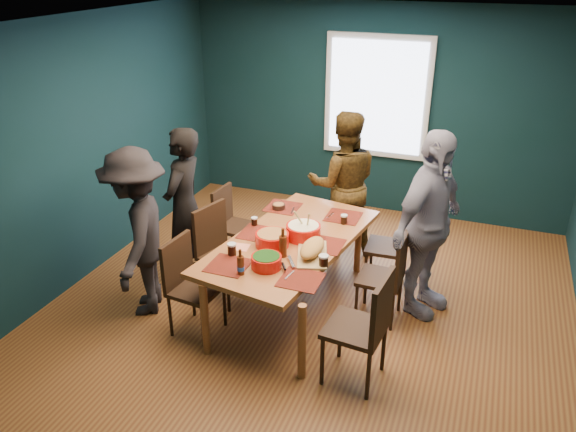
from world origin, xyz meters
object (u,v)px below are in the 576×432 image
Objects in this scene: chair_left_far at (230,219)px; bowl_herbs at (266,261)px; chair_left_near at (187,279)px; cutting_board at (312,249)px; bowl_dumpling at (303,231)px; person_right at (428,225)px; chair_right_mid at (390,272)px; chair_right_near at (367,322)px; person_far_left at (184,206)px; chair_left_mid at (219,245)px; bowl_salad at (272,239)px; person_back at (343,184)px; chair_right_far at (395,241)px; dining_table at (291,246)px; person_near_left at (138,233)px.

bowl_herbs is (0.97, -1.25, 0.32)m from chair_left_far.
chair_left_far is at bearing 105.44° from chair_left_near.
chair_left_far is 1.60m from cutting_board.
person_right is at bearing 18.48° from bowl_dumpling.
cutting_board is at bearing -147.95° from chair_right_mid.
chair_left_near is at bearing -178.66° from chair_right_near.
person_right is at bearing 18.56° from cutting_board.
bowl_herbs is at bearing 54.55° from person_far_left.
person_far_left is (-0.49, 0.21, 0.27)m from chair_left_mid.
bowl_dumpling is at bearing 48.90° from bowl_salad.
chair_right_near is 1.54× the size of cutting_board.
chair_right_near is 0.55× the size of person_right.
chair_left_far is 1.32× the size of cutting_board.
person_back reaches higher than bowl_herbs.
chair_left_mid is at bearing -156.65° from chair_right_far.
bowl_salad is (-0.12, -0.18, 0.14)m from dining_table.
person_right reaches higher than chair_right_near.
chair_right_near is 1.00m from bowl_herbs.
bowl_dumpling is at bearing 43.12° from dining_table.
person_far_left is at bearing 149.49° from person_near_left.
person_right reaches higher than dining_table.
person_right is 5.90× the size of bowl_salad.
chair_left_near is 0.85m from bowl_salad.
person_far_left is 1.35m from bowl_dumpling.
cutting_board is (0.19, -0.30, -0.01)m from bowl_dumpling.
person_back reaches higher than chair_left_far.
bowl_dumpling is at bearing 45.84° from chair_left_near.
chair_right_far is at bearing 42.34° from chair_left_mid.
person_right is (0.34, -0.34, 0.39)m from chair_right_far.
person_right reaches higher than chair_right_mid.
person_far_left reaches higher than chair_left_near.
person_near_left is at bearing 177.62° from bowl_herbs.
person_near_left reaches higher than chair_left_far.
chair_left_mid reaches higher than chair_right_far.
chair_left_near is at bearing -75.66° from chair_left_far.
chair_right_mid is 2.70× the size of bowl_dumpling.
person_right is at bearing 48.11° from chair_right_mid.
bowl_salad is (0.64, 0.47, 0.30)m from chair_left_near.
chair_right_mid is at bearing 12.98° from cutting_board.
dining_table is 2.20× the size of chair_left_mid.
bowl_herbs is 0.45m from cutting_board.
chair_left_mid is 1.10× the size of chair_right_mid.
bowl_salad is at bearing 82.45° from person_near_left.
bowl_salad reaches higher than dining_table.
chair_right_far is (1.62, 1.43, -0.01)m from chair_left_near.
chair_left_mid reaches higher than chair_left_near.
chair_right_near is 0.60× the size of person_far_left.
dining_table is 1.44m from person_near_left.
bowl_salad is at bearing 137.68° from person_right.
chair_right_near is at bearing 89.74° from person_back.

